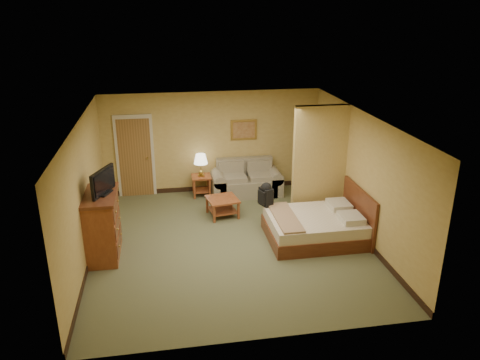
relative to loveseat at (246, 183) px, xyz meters
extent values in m
plane|color=#585C3C|center=(-0.81, -2.57, -0.29)|extent=(6.00, 6.00, 0.00)
plane|color=white|center=(-0.81, -2.57, 2.31)|extent=(6.00, 6.00, 0.00)
cube|color=tan|center=(-0.81, 0.43, 1.01)|extent=(5.50, 0.02, 2.60)
cube|color=tan|center=(-3.56, -2.57, 1.01)|extent=(0.02, 6.00, 2.60)
cube|color=tan|center=(1.94, -2.57, 1.01)|extent=(0.02, 6.00, 2.60)
cube|color=tan|center=(1.34, -1.65, 1.01)|extent=(1.20, 0.15, 2.60)
cube|color=beige|center=(-2.76, 0.40, 0.76)|extent=(0.94, 0.06, 2.10)
cube|color=brown|center=(-2.76, 0.38, 0.71)|extent=(0.80, 0.04, 2.00)
cylinder|color=#A88D3D|center=(-2.46, 0.33, 0.71)|extent=(0.04, 0.12, 0.04)
cube|color=black|center=(-0.81, 0.42, -0.23)|extent=(5.50, 0.02, 0.12)
cube|color=gray|center=(0.00, -0.05, -0.07)|extent=(1.46, 0.78, 0.44)
cube|color=gray|center=(0.00, 0.29, 0.38)|extent=(1.46, 0.19, 0.46)
cube|color=gray|center=(-0.73, -0.05, -0.05)|extent=(0.31, 0.78, 0.49)
cube|color=gray|center=(0.73, -0.05, -0.05)|extent=(0.31, 0.78, 0.49)
cube|color=brown|center=(-1.15, 0.08, 0.22)|extent=(0.48, 0.48, 0.04)
cube|color=brown|center=(-1.15, 0.08, -0.15)|extent=(0.41, 0.41, 0.03)
cube|color=brown|center=(-1.34, -0.12, -0.04)|extent=(0.05, 0.05, 0.49)
cube|color=brown|center=(-0.96, -0.12, -0.04)|extent=(0.05, 0.05, 0.49)
cube|color=brown|center=(-1.34, 0.27, -0.04)|extent=(0.05, 0.05, 0.49)
cube|color=brown|center=(-0.96, 0.27, -0.04)|extent=(0.05, 0.05, 0.49)
cylinder|color=#A88D3D|center=(-1.15, 0.08, 0.26)|extent=(0.17, 0.17, 0.04)
cylinder|color=#A88D3D|center=(-1.15, 0.08, 0.48)|extent=(0.02, 0.02, 0.29)
cone|color=white|center=(-1.15, 0.08, 0.70)|extent=(0.35, 0.35, 0.24)
cube|color=brown|center=(-0.78, -1.23, 0.12)|extent=(0.78, 0.78, 0.04)
cube|color=brown|center=(-0.78, -1.23, -0.15)|extent=(0.67, 0.67, 0.03)
cube|color=brown|center=(-1.07, -1.52, -0.09)|extent=(0.05, 0.05, 0.40)
cube|color=brown|center=(-0.49, -0.94, -0.09)|extent=(0.05, 0.05, 0.40)
cube|color=#B78E3F|center=(0.00, 0.41, 1.31)|extent=(0.67, 0.03, 0.52)
cube|color=brown|center=(0.00, 0.39, 1.31)|extent=(0.56, 0.02, 0.41)
cube|color=brown|center=(-3.28, -2.67, 0.32)|extent=(0.56, 1.13, 1.23)
cube|color=#542413|center=(-3.28, -2.67, 0.97)|extent=(0.64, 1.21, 0.06)
cube|color=black|center=(-3.18, -2.67, 1.02)|extent=(0.32, 0.39, 0.03)
cube|color=black|center=(-3.18, -2.67, 1.25)|extent=(0.36, 0.75, 0.47)
cube|color=#542413|center=(0.94, -2.67, -0.15)|extent=(1.92, 1.53, 0.29)
cube|color=beige|center=(0.94, -2.67, 0.11)|extent=(1.86, 1.48, 0.23)
cube|color=#542413|center=(1.90, -2.67, 0.24)|extent=(0.06, 1.63, 1.05)
cube|color=beige|center=(1.59, -3.01, 0.28)|extent=(0.43, 0.53, 0.13)
cube|color=beige|center=(1.59, -2.34, 0.28)|extent=(0.43, 0.53, 0.13)
cube|color=#947251|center=(0.32, -2.67, 0.25)|extent=(0.43, 1.44, 0.05)
cube|color=black|center=(0.07, -1.95, 0.43)|extent=(0.30, 0.35, 0.40)
sphere|color=black|center=(0.07, -1.95, 0.62)|extent=(0.24, 0.24, 0.24)
camera|label=1|loc=(-2.03, -11.03, 4.30)|focal=35.00mm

